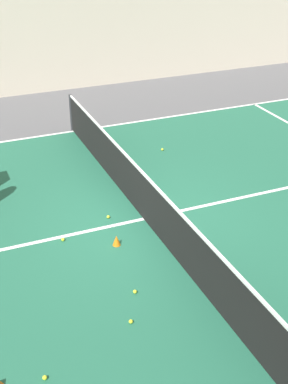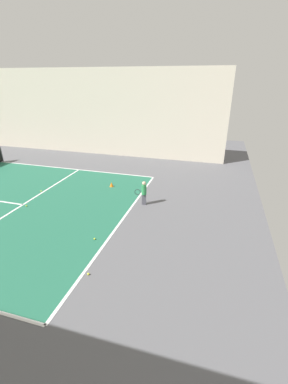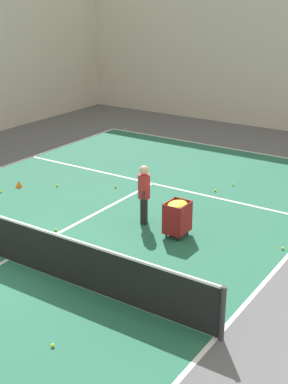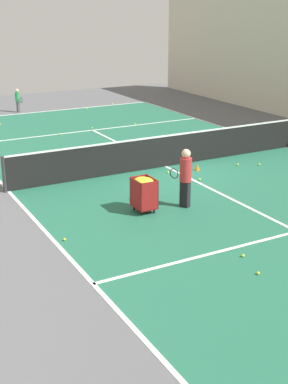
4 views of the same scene
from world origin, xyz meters
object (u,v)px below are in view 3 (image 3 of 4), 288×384
object	(u,v)px
coach_at_net	(144,191)
ball_cart	(177,212)
tennis_net	(6,238)
training_cone_1	(19,184)

from	to	relation	value
coach_at_net	ball_cart	xyz separation A→B (m)	(1.15, -0.21, -0.27)
ball_cart	coach_at_net	bearing A→B (deg)	169.76
tennis_net	training_cone_1	bearing A→B (deg)	132.92
coach_at_net	training_cone_1	bearing A→B (deg)	-114.07
tennis_net	training_cone_1	distance (m)	4.97
tennis_net	training_cone_1	xyz separation A→B (m)	(-3.37, 3.62, -0.46)
coach_at_net	ball_cart	world-z (taller)	coach_at_net
coach_at_net	tennis_net	bearing A→B (deg)	-45.65
coach_at_net	training_cone_1	size ratio (longest dim) A/B	6.78
ball_cart	training_cone_1	size ratio (longest dim) A/B	3.92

